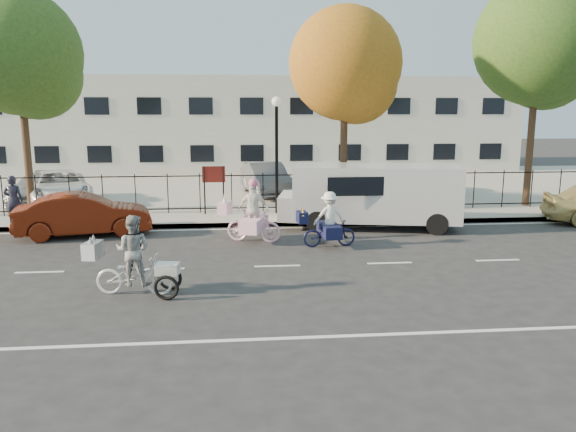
{
  "coord_description": "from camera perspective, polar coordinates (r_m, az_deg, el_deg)",
  "views": [
    {
      "loc": [
        -1.06,
        -14.1,
        4.04
      ],
      "look_at": [
        0.39,
        1.2,
        1.1
      ],
      "focal_mm": 35.0,
      "sensor_mm": 36.0,
      "label": 1
    }
  ],
  "objects": [
    {
      "name": "lot_car_d",
      "position": [
        27.42,
        14.49,
        3.58
      ],
      "size": [
        1.87,
        3.62,
        1.18
      ],
      "primitive_type": "imported",
      "rotation": [
        0.0,
        0.0,
        0.14
      ],
      "color": "#AAADB1",
      "rests_on": "parking_lot"
    },
    {
      "name": "bull_bike",
      "position": [
        16.67,
        4.13,
        -0.91
      ],
      "size": [
        1.79,
        1.23,
        1.65
      ],
      "rotation": [
        0.0,
        0.0,
        1.66
      ],
      "color": "#101237",
      "rests_on": "ground"
    },
    {
      "name": "zebra_trike",
      "position": [
        12.79,
        -15.38,
        -4.74
      ],
      "size": [
        2.1,
        0.97,
        1.79
      ],
      "rotation": [
        0.0,
        0.0,
        1.42
      ],
      "color": "white",
      "rests_on": "ground"
    },
    {
      "name": "red_sedan",
      "position": [
        19.22,
        -20.03,
        0.13
      ],
      "size": [
        4.4,
        2.29,
        1.38
      ],
      "primitive_type": "imported",
      "rotation": [
        0.0,
        0.0,
        1.78
      ],
      "color": "#5E1A0A",
      "rests_on": "ground"
    },
    {
      "name": "lamppost",
      "position": [
        20.98,
        -1.17,
        8.3
      ],
      "size": [
        0.36,
        0.36,
        4.33
      ],
      "color": "black",
      "rests_on": "sidewalk"
    },
    {
      "name": "ground",
      "position": [
        14.7,
        -1.08,
        -5.12
      ],
      "size": [
        120.0,
        120.0,
        0.0
      ],
      "primitive_type": "plane",
      "color": "#333334"
    },
    {
      "name": "parking_lot",
      "position": [
        29.39,
        -3.32,
        3.07
      ],
      "size": [
        60.0,
        15.6,
        0.15
      ],
      "primitive_type": "cube",
      "color": "#A8A399",
      "rests_on": "ground"
    },
    {
      "name": "white_van",
      "position": [
        19.39,
        8.57,
        2.26
      ],
      "size": [
        6.39,
        3.11,
        2.15
      ],
      "rotation": [
        0.0,
        0.0,
        -0.2
      ],
      "color": "silver",
      "rests_on": "ground"
    },
    {
      "name": "tree_mid",
      "position": [
        22.16,
        6.16,
        14.58
      ],
      "size": [
        4.29,
        4.29,
        7.87
      ],
      "color": "#442D1D",
      "rests_on": "ground"
    },
    {
      "name": "pedestrian",
      "position": [
        21.11,
        -26.11,
        1.44
      ],
      "size": [
        0.64,
        0.43,
        1.7
      ],
      "primitive_type": "imported",
      "rotation": [
        0.0,
        0.0,
        3.19
      ],
      "color": "black",
      "rests_on": "sidewalk"
    },
    {
      "name": "tree_west",
      "position": [
        23.37,
        -25.28,
        14.21
      ],
      "size": [
        4.54,
        4.54,
        8.31
      ],
      "color": "#442D1D",
      "rests_on": "ground"
    },
    {
      "name": "lot_car_a",
      "position": [
        25.83,
        -24.01,
        2.58
      ],
      "size": [
        1.69,
        4.15,
        1.21
      ],
      "primitive_type": "imported",
      "rotation": [
        0.0,
        0.0,
        -0.0
      ],
      "color": "#94989B",
      "rests_on": "parking_lot"
    },
    {
      "name": "lot_car_b",
      "position": [
        25.14,
        -22.19,
        2.72
      ],
      "size": [
        3.83,
        5.46,
        1.38
      ],
      "primitive_type": "imported",
      "rotation": [
        0.0,
        0.0,
        0.34
      ],
      "color": "white",
      "rests_on": "parking_lot"
    },
    {
      "name": "lot_car_c",
      "position": [
        25.74,
        -2.25,
        3.79
      ],
      "size": [
        2.35,
        4.66,
        1.47
      ],
      "primitive_type": "imported",
      "rotation": [
        0.0,
        0.0,
        0.19
      ],
      "color": "#515459",
      "rests_on": "parking_lot"
    },
    {
      "name": "street_sign",
      "position": [
        21.08,
        -7.55,
        3.59
      ],
      "size": [
        0.85,
        0.06,
        1.8
      ],
      "color": "black",
      "rests_on": "sidewalk"
    },
    {
      "name": "tree_east",
      "position": [
        24.96,
        24.28,
        15.29
      ],
      "size": [
        4.97,
        4.97,
        9.11
      ],
      "color": "#442D1D",
      "rests_on": "ground"
    },
    {
      "name": "building",
      "position": [
        39.13,
        -3.93,
        9.29
      ],
      "size": [
        34.0,
        10.0,
        6.0
      ],
      "primitive_type": "cube",
      "color": "silver",
      "rests_on": "ground"
    },
    {
      "name": "road_markings",
      "position": [
        14.7,
        -1.08,
        -5.1
      ],
      "size": [
        60.0,
        9.52,
        0.01
      ],
      "primitive_type": null,
      "color": "silver",
      "rests_on": "ground"
    },
    {
      "name": "sidewalk",
      "position": [
        20.61,
        -2.38,
        -0.27
      ],
      "size": [
        60.0,
        2.2,
        0.15
      ],
      "primitive_type": "cube",
      "color": "#A8A399",
      "rests_on": "ground"
    },
    {
      "name": "curb",
      "position": [
        19.58,
        -2.21,
        -0.86
      ],
      "size": [
        60.0,
        0.1,
        0.15
      ],
      "primitive_type": "cube",
      "color": "#A8A399",
      "rests_on": "ground"
    },
    {
      "name": "iron_fence",
      "position": [
        21.55,
        -2.55,
        2.45
      ],
      "size": [
        58.0,
        0.06,
        1.5
      ],
      "primitive_type": null,
      "color": "black",
      "rests_on": "sidewalk"
    },
    {
      "name": "unicorn_bike",
      "position": [
        17.21,
        -3.62,
        -0.28
      ],
      "size": [
        2.0,
        1.45,
        1.98
      ],
      "rotation": [
        0.0,
        0.0,
        1.25
      ],
      "color": "#ECB4CC",
      "rests_on": "ground"
    }
  ]
}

